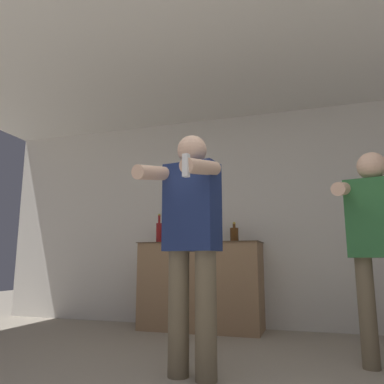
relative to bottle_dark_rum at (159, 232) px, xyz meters
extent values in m
cube|color=silver|center=(1.18, 0.31, 0.18)|extent=(7.00, 0.06, 2.55)
cube|color=silver|center=(1.18, -1.14, 1.48)|extent=(7.00, 3.37, 0.05)
cube|color=#997551|center=(0.51, 0.02, -0.62)|extent=(1.36, 0.52, 0.96)
cube|color=brown|center=(0.51, 0.02, -0.14)|extent=(1.39, 0.55, 0.01)
cylinder|color=maroon|center=(0.00, 0.00, -0.02)|extent=(0.07, 0.07, 0.24)
cylinder|color=maroon|center=(0.00, 0.00, 0.15)|extent=(0.03, 0.03, 0.10)
sphere|color=#B29933|center=(0.00, 0.00, 0.20)|extent=(0.03, 0.03, 0.03)
cylinder|color=maroon|center=(0.16, 0.00, -0.04)|extent=(0.06, 0.06, 0.19)
cylinder|color=maroon|center=(0.16, 0.00, 0.09)|extent=(0.02, 0.02, 0.07)
sphere|color=black|center=(0.16, 0.00, 0.13)|extent=(0.02, 0.02, 0.02)
cylinder|color=#563314|center=(0.35, 0.00, -0.03)|extent=(0.08, 0.08, 0.21)
cylinder|color=#563314|center=(0.35, 0.00, 0.10)|extent=(0.03, 0.03, 0.06)
sphere|color=black|center=(0.35, 0.00, 0.13)|extent=(0.03, 0.03, 0.03)
cylinder|color=#563314|center=(0.91, 0.00, -0.06)|extent=(0.09, 0.09, 0.16)
cylinder|color=#563314|center=(0.91, 0.00, 0.05)|extent=(0.03, 0.03, 0.05)
sphere|color=#B29933|center=(0.91, 0.00, 0.07)|extent=(0.03, 0.03, 0.03)
cylinder|color=#75664C|center=(0.83, -1.66, -0.69)|extent=(0.14, 0.14, 0.82)
cylinder|color=#75664C|center=(1.04, -1.69, -0.69)|extent=(0.14, 0.14, 0.82)
cube|color=navy|center=(0.93, -1.68, 0.03)|extent=(0.40, 0.27, 0.62)
sphere|color=beige|center=(0.93, -1.68, 0.45)|extent=(0.21, 0.21, 0.21)
cylinder|color=beige|center=(0.72, -1.84, 0.25)|extent=(0.17, 0.44, 0.17)
cylinder|color=beige|center=(1.07, -1.91, 0.25)|extent=(0.17, 0.44, 0.17)
cube|color=white|center=(1.03, -2.11, 0.22)|extent=(0.04, 0.04, 0.14)
cylinder|color=#75664C|center=(2.09, -1.08, -0.71)|extent=(0.12, 0.12, 0.78)
cube|color=#2D6B38|center=(2.20, -1.11, -0.03)|extent=(0.44, 0.29, 0.58)
sphere|color=beige|center=(2.20, -1.11, 0.37)|extent=(0.21, 0.21, 0.21)
cylinder|color=beige|center=(1.96, -1.25, 0.18)|extent=(0.19, 0.42, 0.16)
camera|label=1|loc=(1.71, -4.16, -0.34)|focal=35.00mm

